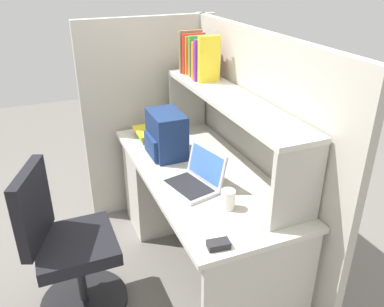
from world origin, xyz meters
TOP-DOWN VIEW (x-y plane):
  - ground_plane at (0.00, 0.00)m, footprint 8.00×8.00m
  - desk at (-0.39, 0.00)m, footprint 1.60×0.70m
  - cubicle_partition_rear at (0.00, 0.38)m, footprint 1.84×0.05m
  - cubicle_partition_left at (-0.85, -0.05)m, footprint 0.05×1.06m
  - overhead_hutch at (0.00, 0.20)m, footprint 1.44×0.28m
  - reference_books_on_shelf at (-0.47, 0.20)m, footprint 0.30×0.18m
  - laptop at (0.18, -0.10)m, footprint 0.36×0.32m
  - backpack at (-0.28, -0.12)m, footprint 0.30×0.22m
  - computer_mouse at (0.72, -0.22)m, footprint 0.07×0.11m
  - paper_cup at (0.45, -0.03)m, footprint 0.08×0.08m
  - desk_book_stack at (-0.58, -0.15)m, footprint 0.24×0.18m
  - office_chair at (0.07, -0.85)m, footprint 0.53×0.55m

SIDE VIEW (x-z plane):
  - ground_plane at x=0.00m, z-range 0.00..0.00m
  - office_chair at x=0.07m, z-range -0.07..0.86m
  - desk at x=-0.39m, z-range 0.04..0.77m
  - computer_mouse at x=0.72m, z-range 0.73..0.76m
  - desk_book_stack at x=-0.58m, z-range 0.73..0.80m
  - cubicle_partition_rear at x=0.00m, z-range 0.00..1.55m
  - cubicle_partition_left at x=-0.85m, z-range 0.00..1.55m
  - laptop at x=0.18m, z-range 0.67..0.89m
  - paper_cup at x=0.45m, z-range 0.73..0.84m
  - backpack at x=-0.28m, z-range 0.73..1.02m
  - overhead_hutch at x=0.00m, z-range 0.86..1.31m
  - reference_books_on_shelf at x=-0.47m, z-range 1.17..1.46m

